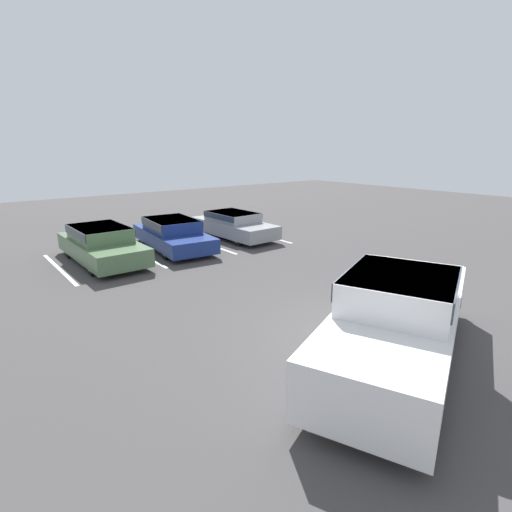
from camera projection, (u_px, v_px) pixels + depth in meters
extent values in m
plane|color=#423F3F|center=(368.00, 343.00, 8.40)|extent=(60.00, 60.00, 0.00)
cube|color=white|center=(59.00, 269.00, 13.50)|extent=(0.12, 4.44, 0.01)
cube|color=white|center=(141.00, 255.00, 15.24)|extent=(0.12, 4.44, 0.01)
cube|color=white|center=(207.00, 244.00, 16.98)|extent=(0.12, 4.44, 0.01)
cube|color=white|center=(260.00, 235.00, 18.72)|extent=(0.12, 4.44, 0.01)
cube|color=white|center=(399.00, 325.00, 7.52)|extent=(6.24, 4.06, 0.97)
cube|color=white|center=(400.00, 291.00, 7.06)|extent=(2.66, 2.46, 0.60)
cube|color=#2D3842|center=(401.00, 283.00, 7.02)|extent=(2.64, 2.49, 0.33)
cube|color=white|center=(416.00, 276.00, 8.98)|extent=(2.74, 2.55, 0.14)
cube|color=silver|center=(418.00, 295.00, 10.06)|extent=(0.94, 1.89, 0.28)
cylinder|color=black|center=(377.00, 302.00, 9.47)|extent=(0.93, 0.64, 0.87)
cylinder|color=#ADADB2|center=(377.00, 302.00, 9.47)|extent=(0.58, 0.50, 0.48)
cylinder|color=black|center=(449.00, 315.00, 8.74)|extent=(0.93, 0.64, 0.87)
cylinder|color=#ADADB2|center=(449.00, 315.00, 8.74)|extent=(0.58, 0.50, 0.48)
cylinder|color=black|center=(327.00, 375.00, 6.46)|extent=(0.93, 0.64, 0.87)
cylinder|color=#ADADB2|center=(327.00, 375.00, 6.46)|extent=(0.58, 0.50, 0.48)
cylinder|color=black|center=(430.00, 403.00, 5.73)|extent=(0.93, 0.64, 0.87)
cylinder|color=#ADADB2|center=(430.00, 403.00, 5.73)|extent=(0.58, 0.50, 0.48)
cube|color=#4C6B47|center=(102.00, 248.00, 14.21)|extent=(1.87, 4.70, 0.61)
cube|color=#4C6B47|center=(100.00, 233.00, 14.14)|extent=(1.63, 2.45, 0.48)
cube|color=#2D3842|center=(100.00, 230.00, 14.11)|extent=(1.71, 2.40, 0.29)
cylinder|color=black|center=(139.00, 257.00, 13.71)|extent=(0.24, 0.67, 0.67)
cylinder|color=#ADADB2|center=(139.00, 257.00, 13.71)|extent=(0.24, 0.37, 0.37)
cylinder|color=black|center=(92.00, 265.00, 12.76)|extent=(0.24, 0.67, 0.67)
cylinder|color=#ADADB2|center=(92.00, 265.00, 12.76)|extent=(0.24, 0.37, 0.37)
cylinder|color=black|center=(111.00, 242.00, 15.75)|extent=(0.24, 0.67, 0.67)
cylinder|color=#ADADB2|center=(111.00, 242.00, 15.75)|extent=(0.24, 0.37, 0.37)
cylinder|color=black|center=(69.00, 249.00, 14.80)|extent=(0.24, 0.67, 0.67)
cylinder|color=#ADADB2|center=(69.00, 249.00, 14.80)|extent=(0.24, 0.37, 0.37)
cube|color=navy|center=(173.00, 238.00, 16.06)|extent=(2.31, 4.84, 0.55)
cube|color=navy|center=(172.00, 225.00, 16.00)|extent=(1.86, 2.59, 0.48)
cube|color=#2D3842|center=(171.00, 222.00, 15.97)|extent=(1.93, 2.54, 0.29)
cylinder|color=black|center=(206.00, 245.00, 15.40)|extent=(0.30, 0.65, 0.62)
cylinder|color=#ADADB2|center=(206.00, 245.00, 15.40)|extent=(0.29, 0.37, 0.34)
cylinder|color=black|center=(167.00, 251.00, 14.58)|extent=(0.30, 0.65, 0.62)
cylinder|color=#ADADB2|center=(167.00, 251.00, 14.58)|extent=(0.29, 0.37, 0.34)
cylinder|color=black|center=(179.00, 233.00, 17.61)|extent=(0.30, 0.65, 0.62)
cylinder|color=#ADADB2|center=(179.00, 233.00, 17.61)|extent=(0.29, 0.37, 0.34)
cylinder|color=black|center=(144.00, 237.00, 16.79)|extent=(0.30, 0.65, 0.62)
cylinder|color=#ADADB2|center=(144.00, 237.00, 16.79)|extent=(0.29, 0.37, 0.34)
cube|color=gray|center=(234.00, 228.00, 17.97)|extent=(1.85, 4.51, 0.57)
cube|color=gray|center=(233.00, 217.00, 17.91)|extent=(1.59, 2.36, 0.41)
cube|color=#2D3842|center=(233.00, 215.00, 17.89)|extent=(1.66, 2.32, 0.24)
cylinder|color=black|center=(265.00, 233.00, 17.51)|extent=(0.23, 0.66, 0.66)
cylinder|color=#ADADB2|center=(265.00, 233.00, 17.51)|extent=(0.24, 0.37, 0.36)
cylinder|color=black|center=(238.00, 238.00, 16.59)|extent=(0.23, 0.66, 0.66)
cylinder|color=#ADADB2|center=(238.00, 238.00, 16.59)|extent=(0.24, 0.37, 0.36)
cylinder|color=black|center=(230.00, 224.00, 19.43)|extent=(0.23, 0.66, 0.66)
cylinder|color=#ADADB2|center=(230.00, 224.00, 19.43)|extent=(0.24, 0.37, 0.36)
cylinder|color=black|center=(204.00, 228.00, 18.51)|extent=(0.23, 0.66, 0.66)
cylinder|color=#ADADB2|center=(204.00, 228.00, 18.51)|extent=(0.24, 0.37, 0.36)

